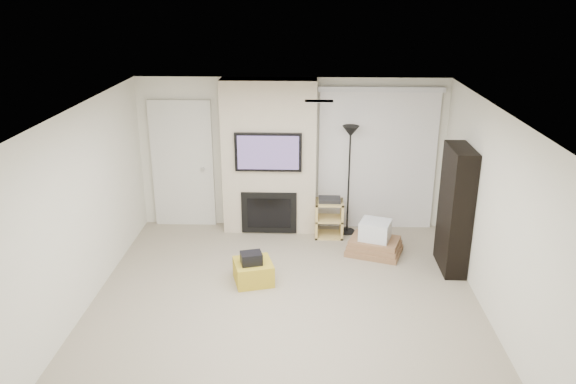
{
  "coord_description": "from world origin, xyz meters",
  "views": [
    {
      "loc": [
        0.26,
        -6.1,
        3.82
      ],
      "look_at": [
        0.0,
        1.2,
        1.15
      ],
      "focal_mm": 35.0,
      "sensor_mm": 36.0,
      "label": 1
    }
  ],
  "objects_px": {
    "box_stack": "(375,241)",
    "bookshelf": "(455,210)",
    "ottoman": "(253,272)",
    "floor_lamp": "(350,150)",
    "av_stand": "(329,216)"
  },
  "relations": [
    {
      "from": "floor_lamp",
      "to": "av_stand",
      "type": "xyz_separation_m",
      "value": [
        -0.31,
        -0.15,
        -1.07
      ]
    },
    {
      "from": "floor_lamp",
      "to": "box_stack",
      "type": "xyz_separation_m",
      "value": [
        0.37,
        -0.77,
        -1.22
      ]
    },
    {
      "from": "box_stack",
      "to": "bookshelf",
      "type": "relative_size",
      "value": 0.52
    },
    {
      "from": "floor_lamp",
      "to": "box_stack",
      "type": "bearing_deg",
      "value": -64.67
    },
    {
      "from": "ottoman",
      "to": "box_stack",
      "type": "bearing_deg",
      "value": 28.26
    },
    {
      "from": "ottoman",
      "to": "bookshelf",
      "type": "distance_m",
      "value": 2.95
    },
    {
      "from": "ottoman",
      "to": "floor_lamp",
      "type": "relative_size",
      "value": 0.28
    },
    {
      "from": "floor_lamp",
      "to": "box_stack",
      "type": "height_order",
      "value": "floor_lamp"
    },
    {
      "from": "floor_lamp",
      "to": "box_stack",
      "type": "relative_size",
      "value": 1.92
    },
    {
      "from": "av_stand",
      "to": "bookshelf",
      "type": "distance_m",
      "value": 2.08
    },
    {
      "from": "ottoman",
      "to": "box_stack",
      "type": "distance_m",
      "value": 2.0
    },
    {
      "from": "floor_lamp",
      "to": "av_stand",
      "type": "distance_m",
      "value": 1.13
    },
    {
      "from": "ottoman",
      "to": "floor_lamp",
      "type": "height_order",
      "value": "floor_lamp"
    },
    {
      "from": "ottoman",
      "to": "floor_lamp",
      "type": "xyz_separation_m",
      "value": [
        1.39,
        1.72,
        1.27
      ]
    },
    {
      "from": "av_stand",
      "to": "ottoman",
      "type": "bearing_deg",
      "value": -124.76
    }
  ]
}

